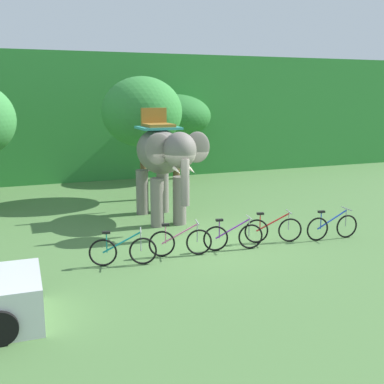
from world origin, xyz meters
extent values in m
plane|color=#4C753D|center=(0.00, 0.00, 0.00)|extent=(80.00, 80.00, 0.00)
cube|color=#338438|center=(0.00, 14.09, 3.11)|extent=(36.00, 6.00, 6.22)
cylinder|color=brown|center=(-0.15, 6.17, 1.15)|extent=(0.25, 0.25, 2.30)
ellipsoid|color=#338438|center=(-0.15, 6.17, 3.55)|extent=(3.17, 3.17, 2.77)
cylinder|color=brown|center=(2.74, 10.31, 1.10)|extent=(0.35, 0.35, 2.20)
ellipsoid|color=#28702D|center=(2.74, 10.31, 3.16)|extent=(3.47, 3.47, 2.13)
ellipsoid|color=slate|center=(-0.44, 3.02, 2.35)|extent=(1.40, 2.90, 1.50)
cylinder|color=slate|center=(-0.06, 2.12, 0.80)|extent=(0.44, 0.44, 1.60)
cylinder|color=slate|center=(-0.83, 2.12, 0.80)|extent=(0.44, 0.44, 1.60)
cylinder|color=slate|center=(-0.06, 3.92, 0.80)|extent=(0.44, 0.44, 1.60)
cylinder|color=slate|center=(-0.83, 3.92, 0.80)|extent=(0.44, 0.44, 1.60)
ellipsoid|color=slate|center=(-0.44, 1.02, 2.60)|extent=(1.00, 1.10, 1.10)
ellipsoid|color=slate|center=(0.18, 1.17, 2.65)|extent=(0.84, 0.16, 0.96)
ellipsoid|color=slate|center=(-1.06, 1.17, 2.65)|extent=(0.84, 0.16, 0.96)
cylinder|color=slate|center=(-0.44, 0.57, 1.70)|extent=(0.26, 0.26, 1.40)
cone|color=beige|center=(-0.22, 0.62, 2.05)|extent=(0.12, 0.56, 0.21)
cone|color=beige|center=(-0.66, 0.62, 2.05)|extent=(0.12, 0.56, 0.21)
cube|color=teal|center=(-0.44, 3.12, 3.13)|extent=(1.33, 1.30, 0.08)
cube|color=olive|center=(-0.44, 3.12, 3.22)|extent=(0.90, 1.10, 0.10)
cube|color=olive|center=(-0.44, 3.62, 3.50)|extent=(0.90, 0.10, 0.56)
cylinder|color=slate|center=(-0.44, 4.44, 1.90)|extent=(0.08, 0.08, 0.90)
torus|color=black|center=(-3.21, -0.92, 0.36)|extent=(0.70, 0.22, 0.71)
torus|color=black|center=(-2.24, -1.17, 0.36)|extent=(0.70, 0.22, 0.71)
cylinder|color=teal|center=(-2.75, -1.04, 0.60)|extent=(0.95, 0.28, 0.54)
cylinder|color=teal|center=(-3.11, -0.95, 0.61)|extent=(0.03, 0.03, 0.52)
cube|color=black|center=(-3.11, -0.95, 0.88)|extent=(0.22, 0.15, 0.06)
cylinder|color=#9E9EA3|center=(-2.29, -1.16, 0.64)|extent=(0.03, 0.03, 0.55)
cylinder|color=#9E9EA3|center=(-2.29, -1.16, 0.91)|extent=(0.16, 0.51, 0.03)
torus|color=black|center=(-1.61, -0.78, 0.36)|extent=(0.70, 0.21, 0.71)
torus|color=black|center=(-0.64, -1.00, 0.36)|extent=(0.70, 0.21, 0.71)
cylinder|color=pink|center=(-1.15, -0.88, 0.60)|extent=(0.96, 0.26, 0.54)
cylinder|color=pink|center=(-1.51, -0.80, 0.61)|extent=(0.03, 0.03, 0.52)
cube|color=black|center=(-1.51, -0.80, 0.88)|extent=(0.22, 0.14, 0.06)
cylinder|color=#9E9EA3|center=(-0.68, -0.99, 0.64)|extent=(0.03, 0.03, 0.55)
cylinder|color=#9E9EA3|center=(-0.68, -0.99, 0.91)|extent=(0.15, 0.51, 0.03)
torus|color=black|center=(-0.09, -0.87, 0.36)|extent=(0.71, 0.18, 0.71)
torus|color=black|center=(0.90, -1.05, 0.36)|extent=(0.71, 0.18, 0.71)
cylinder|color=purple|center=(0.38, -0.96, 0.60)|extent=(0.96, 0.22, 0.54)
cylinder|color=purple|center=(0.01, -0.89, 0.61)|extent=(0.03, 0.03, 0.52)
cube|color=black|center=(0.01, -0.89, 0.88)|extent=(0.21, 0.13, 0.06)
cylinder|color=#9E9EA3|center=(0.85, -1.04, 0.64)|extent=(0.03, 0.03, 0.55)
cylinder|color=#9E9EA3|center=(0.85, -1.04, 0.91)|extent=(0.13, 0.52, 0.03)
torus|color=black|center=(1.31, -0.64, 0.36)|extent=(0.70, 0.23, 0.71)
torus|color=black|center=(2.27, -0.90, 0.36)|extent=(0.70, 0.23, 0.71)
cylinder|color=red|center=(1.77, -0.77, 0.60)|extent=(0.95, 0.30, 0.54)
cylinder|color=red|center=(1.40, -0.67, 0.61)|extent=(0.03, 0.03, 0.52)
cube|color=black|center=(1.40, -0.67, 0.88)|extent=(0.22, 0.15, 0.06)
cylinder|color=#9E9EA3|center=(2.22, -0.89, 0.64)|extent=(0.03, 0.03, 0.55)
cylinder|color=#9E9EA3|center=(2.22, -0.89, 0.91)|extent=(0.17, 0.51, 0.03)
torus|color=black|center=(3.08, -1.11, 0.36)|extent=(0.71, 0.10, 0.71)
torus|color=black|center=(4.08, -1.19, 0.36)|extent=(0.71, 0.10, 0.71)
cylinder|color=blue|center=(3.55, -1.15, 0.60)|extent=(0.97, 0.12, 0.54)
cylinder|color=blue|center=(3.18, -1.12, 0.61)|extent=(0.03, 0.03, 0.52)
cube|color=black|center=(3.18, -1.12, 0.88)|extent=(0.21, 0.11, 0.06)
cylinder|color=#9E9EA3|center=(4.03, -1.18, 0.64)|extent=(0.03, 0.03, 0.55)
cylinder|color=#9E9EA3|center=(4.03, -1.18, 0.91)|extent=(0.07, 0.52, 0.03)
cylinder|color=black|center=(-5.57, -2.33, 0.32)|extent=(0.64, 0.20, 0.64)
camera|label=1|loc=(-5.31, -12.38, 4.27)|focal=44.82mm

